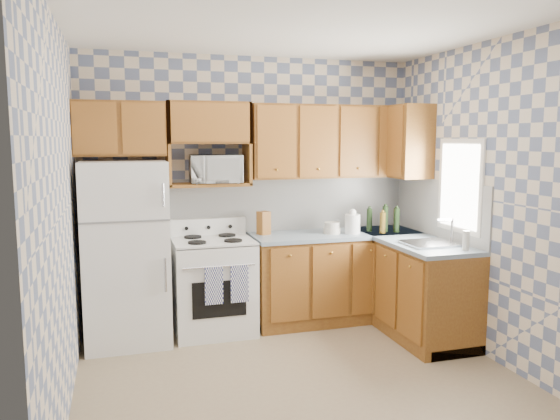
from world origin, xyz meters
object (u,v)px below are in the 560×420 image
Objects in this scene: refrigerator at (126,253)px; electric_kettle at (352,224)px; microwave at (216,169)px; stove_body at (213,287)px.

refrigerator is 8.50× the size of electric_kettle.
electric_kettle is (2.22, -0.07, 0.18)m from refrigerator.
microwave is (0.87, 0.17, 0.75)m from refrigerator.
electric_kettle is at bearing -1.78° from refrigerator.
refrigerator is 0.89m from stove_body.
microwave is 1.49m from electric_kettle.
microwave is 2.50× the size of electric_kettle.
microwave is (0.06, 0.15, 1.14)m from stove_body.
microwave reaches higher than stove_body.
stove_body is 1.53m from electric_kettle.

